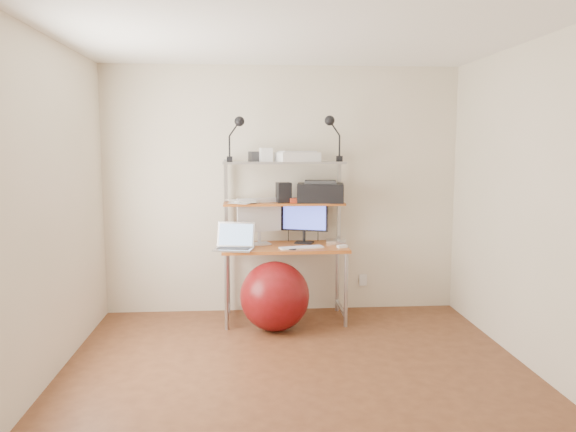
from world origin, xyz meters
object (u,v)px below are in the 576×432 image
object	(u,v)px
laptop	(235,244)
monitor_black	(304,219)
printer	(320,192)
exercise_ball	(275,296)
monitor_silver	(259,218)

from	to	relation	value
laptop	monitor_black	bearing A→B (deg)	35.38
monitor_black	laptop	bearing A→B (deg)	-138.30
printer	exercise_ball	bearing A→B (deg)	-130.83
monitor_silver	monitor_black	xyz separation A→B (m)	(0.45, 0.03, -0.02)
exercise_ball	laptop	bearing A→B (deg)	156.71
printer	exercise_ball	distance (m)	1.12
monitor_silver	laptop	world-z (taller)	monitor_silver
monitor_silver	exercise_ball	xyz separation A→B (m)	(0.13, -0.41, -0.68)
laptop	monitor_silver	bearing A→B (deg)	59.93
printer	exercise_ball	size ratio (longest dim) A/B	0.75
exercise_ball	monitor_black	bearing A→B (deg)	54.39
monitor_black	monitor_silver	bearing A→B (deg)	-157.03
monitor_silver	laptop	size ratio (longest dim) A/B	1.20
monitor_silver	printer	world-z (taller)	printer
monitor_black	laptop	size ratio (longest dim) A/B	1.17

